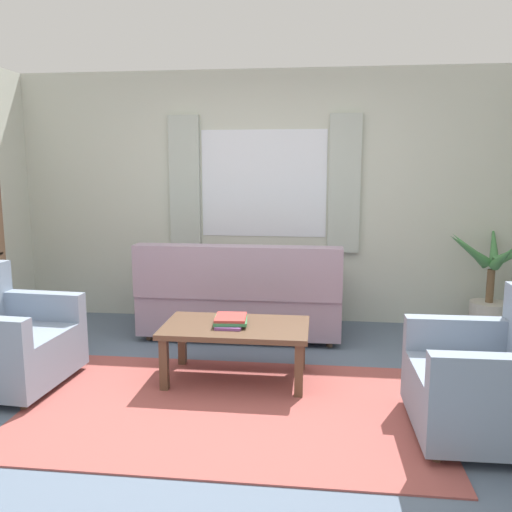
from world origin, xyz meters
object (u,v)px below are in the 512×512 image
(coffee_table, at_px, (236,332))
(couch, at_px, (241,299))
(book_stack_on_table, at_px, (231,320))
(potted_plant, at_px, (489,293))
(armchair_left, at_px, (2,340))
(armchair_right, at_px, (493,381))

(coffee_table, bearing_deg, couch, 96.33)
(book_stack_on_table, height_order, potted_plant, potted_plant)
(armchair_left, distance_m, book_stack_on_table, 1.70)
(couch, height_order, coffee_table, couch)
(couch, distance_m, book_stack_on_table, 1.09)
(couch, distance_m, coffee_table, 1.10)
(coffee_table, relative_size, potted_plant, 0.99)
(armchair_left, distance_m, armchair_right, 3.40)
(couch, relative_size, book_stack_on_table, 5.78)
(couch, xyz_separation_m, potted_plant, (2.35, 0.21, 0.08))
(armchair_right, xyz_separation_m, coffee_table, (-1.67, 0.67, 0.03))
(potted_plant, bearing_deg, armchair_left, -157.77)
(book_stack_on_table, bearing_deg, armchair_right, -21.64)
(armchair_left, distance_m, potted_plant, 4.26)
(armchair_right, bearing_deg, book_stack_on_table, -112.44)
(armchair_left, bearing_deg, potted_plant, -64.08)
(potted_plant, bearing_deg, couch, -174.94)
(armchair_right, relative_size, potted_plant, 0.79)
(armchair_right, xyz_separation_m, book_stack_on_table, (-1.71, 0.68, 0.12))
(coffee_table, xyz_separation_m, book_stack_on_table, (-0.04, 0.01, 0.09))
(coffee_table, height_order, book_stack_on_table, book_stack_on_table)
(armchair_right, distance_m, potted_plant, 2.05)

